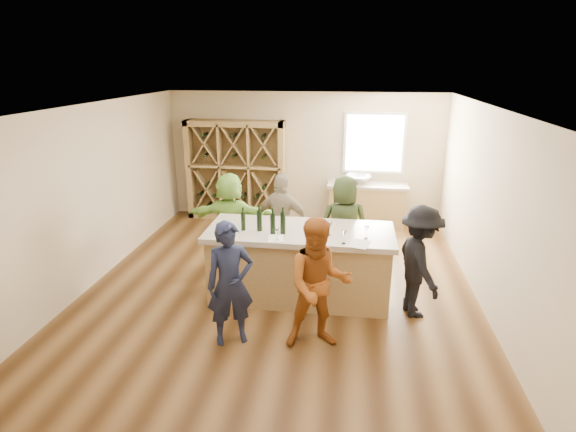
# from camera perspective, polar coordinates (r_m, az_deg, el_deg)

# --- Properties ---
(floor) EXTENTS (6.00, 7.00, 0.10)m
(floor) POSITION_cam_1_polar(r_m,az_deg,el_deg) (7.21, -1.02, -9.53)
(floor) COLOR brown
(floor) RESTS_ON ground
(ceiling) EXTENTS (6.00, 7.00, 0.10)m
(ceiling) POSITION_cam_1_polar(r_m,az_deg,el_deg) (6.36, -1.18, 14.08)
(ceiling) COLOR white
(ceiling) RESTS_ON ground
(wall_back) EXTENTS (6.00, 0.10, 2.80)m
(wall_back) POSITION_cam_1_polar(r_m,az_deg,el_deg) (10.06, 2.11, 7.55)
(wall_back) COLOR #C6B28F
(wall_back) RESTS_ON ground
(wall_front) EXTENTS (6.00, 0.10, 2.80)m
(wall_front) POSITION_cam_1_polar(r_m,az_deg,el_deg) (3.51, -10.62, -16.02)
(wall_front) COLOR #C6B28F
(wall_front) RESTS_ON ground
(wall_left) EXTENTS (0.10, 7.00, 2.80)m
(wall_left) POSITION_cam_1_polar(r_m,az_deg,el_deg) (7.72, -24.08, 2.34)
(wall_left) COLOR #C6B28F
(wall_left) RESTS_ON ground
(wall_right) EXTENTS (0.10, 7.00, 2.80)m
(wall_right) POSITION_cam_1_polar(r_m,az_deg,el_deg) (6.88, 24.89, 0.32)
(wall_right) COLOR #C6B28F
(wall_right) RESTS_ON ground
(window_frame) EXTENTS (1.30, 0.06, 1.30)m
(window_frame) POSITION_cam_1_polar(r_m,az_deg,el_deg) (9.88, 10.89, 9.08)
(window_frame) COLOR white
(window_frame) RESTS_ON wall_back
(window_pane) EXTENTS (1.18, 0.01, 1.18)m
(window_pane) POSITION_cam_1_polar(r_m,az_deg,el_deg) (9.84, 10.90, 9.05)
(window_pane) COLOR white
(window_pane) RESTS_ON wall_back
(wine_rack) EXTENTS (2.20, 0.45, 2.20)m
(wine_rack) POSITION_cam_1_polar(r_m,az_deg,el_deg) (10.11, -6.60, 5.76)
(wine_rack) COLOR #9B7D4A
(wine_rack) RESTS_ON floor
(back_counter_base) EXTENTS (1.60, 0.58, 0.86)m
(back_counter_base) POSITION_cam_1_polar(r_m,az_deg,el_deg) (9.92, 9.91, 1.32)
(back_counter_base) COLOR #9B7D4A
(back_counter_base) RESTS_ON floor
(back_counter_top) EXTENTS (1.70, 0.62, 0.06)m
(back_counter_top) POSITION_cam_1_polar(r_m,az_deg,el_deg) (9.79, 10.06, 3.88)
(back_counter_top) COLOR #AFA38F
(back_counter_top) RESTS_ON back_counter_base
(sink) EXTENTS (0.54, 0.54, 0.19)m
(sink) POSITION_cam_1_polar(r_m,az_deg,el_deg) (9.75, 8.92, 4.64)
(sink) COLOR silver
(sink) RESTS_ON back_counter_top
(faucet) EXTENTS (0.02, 0.02, 0.30)m
(faucet) POSITION_cam_1_polar(r_m,az_deg,el_deg) (9.91, 8.93, 5.21)
(faucet) COLOR silver
(faucet) RESTS_ON back_counter_top
(tasting_counter_base) EXTENTS (2.60, 1.00, 1.00)m
(tasting_counter_base) POSITION_cam_1_polar(r_m,az_deg,el_deg) (6.76, 1.50, -6.35)
(tasting_counter_base) COLOR #9B7D4A
(tasting_counter_base) RESTS_ON floor
(tasting_counter_top) EXTENTS (2.72, 1.12, 0.08)m
(tasting_counter_top) POSITION_cam_1_polar(r_m,az_deg,el_deg) (6.55, 1.54, -2.08)
(tasting_counter_top) COLOR #AFA38F
(tasting_counter_top) RESTS_ON tasting_counter_base
(wine_bottle_a) EXTENTS (0.08, 0.08, 0.26)m
(wine_bottle_a) POSITION_cam_1_polar(r_m,az_deg,el_deg) (6.51, -5.71, -0.69)
(wine_bottle_a) COLOR black
(wine_bottle_a) RESTS_ON tasting_counter_top
(wine_bottle_c) EXTENTS (0.09, 0.09, 0.31)m
(wine_bottle_c) POSITION_cam_1_polar(r_m,az_deg,el_deg) (6.46, -3.65, -0.59)
(wine_bottle_c) COLOR black
(wine_bottle_c) RESTS_ON tasting_counter_top
(wine_bottle_d) EXTENTS (0.09, 0.09, 0.29)m
(wine_bottle_d) POSITION_cam_1_polar(r_m,az_deg,el_deg) (6.34, -1.95, -1.01)
(wine_bottle_d) COLOR black
(wine_bottle_d) RESTS_ON tasting_counter_top
(wine_bottle_e) EXTENTS (0.10, 0.10, 0.31)m
(wine_bottle_e) POSITION_cam_1_polar(r_m,az_deg,el_deg) (6.34, -0.65, -0.91)
(wine_bottle_e) COLOR black
(wine_bottle_e) RESTS_ON tasting_counter_top
(wine_glass_a) EXTENTS (0.07, 0.07, 0.16)m
(wine_glass_a) POSITION_cam_1_polar(r_m,az_deg,el_deg) (6.12, -1.39, -2.39)
(wine_glass_a) COLOR white
(wine_glass_a) RESTS_ON tasting_counter_top
(wine_glass_b) EXTENTS (0.08, 0.08, 0.18)m
(wine_glass_b) POSITION_cam_1_polar(r_m,az_deg,el_deg) (6.07, 3.10, -2.52)
(wine_glass_b) COLOR white
(wine_glass_b) RESTS_ON tasting_counter_top
(wine_glass_c) EXTENTS (0.09, 0.09, 0.20)m
(wine_glass_c) POSITION_cam_1_polar(r_m,az_deg,el_deg) (6.05, 7.12, -2.61)
(wine_glass_c) COLOR white
(wine_glass_c) RESTS_ON tasting_counter_top
(wine_glass_d) EXTENTS (0.10, 0.10, 0.20)m
(wine_glass_d) POSITION_cam_1_polar(r_m,az_deg,el_deg) (6.33, 5.31, -1.57)
(wine_glass_d) COLOR white
(wine_glass_d) RESTS_ON tasting_counter_top
(wine_glass_e) EXTENTS (0.08, 0.08, 0.18)m
(wine_glass_e) POSITION_cam_1_polar(r_m,az_deg,el_deg) (6.27, 9.91, -2.08)
(wine_glass_e) COLOR white
(wine_glass_e) RESTS_ON tasting_counter_top
(tasting_menu_a) EXTENTS (0.25, 0.31, 0.00)m
(tasting_menu_a) POSITION_cam_1_polar(r_m,az_deg,el_deg) (6.23, -1.57, -2.82)
(tasting_menu_a) COLOR white
(tasting_menu_a) RESTS_ON tasting_counter_top
(tasting_menu_b) EXTENTS (0.24, 0.32, 0.00)m
(tasting_menu_b) POSITION_cam_1_polar(r_m,az_deg,el_deg) (6.16, 3.64, -3.09)
(tasting_menu_b) COLOR white
(tasting_menu_b) RESTS_ON tasting_counter_top
(tasting_menu_c) EXTENTS (0.31, 0.37, 0.00)m
(tasting_menu_c) POSITION_cam_1_polar(r_m,az_deg,el_deg) (6.11, 9.13, -3.51)
(tasting_menu_c) COLOR white
(tasting_menu_c) RESTS_ON tasting_counter_top
(person_near_left) EXTENTS (0.71, 0.63, 1.61)m
(person_near_left) POSITION_cam_1_polar(r_m,az_deg,el_deg) (5.63, -7.35, -8.56)
(person_near_left) COLOR #191E38
(person_near_left) RESTS_ON floor
(person_near_right) EXTENTS (0.89, 0.61, 1.68)m
(person_near_right) POSITION_cam_1_polar(r_m,az_deg,el_deg) (5.51, 3.98, -8.68)
(person_near_right) COLOR #994C19
(person_near_right) RESTS_ON floor
(person_server) EXTENTS (0.73, 1.12, 1.60)m
(person_server) POSITION_cam_1_polar(r_m,az_deg,el_deg) (6.43, 16.31, -5.62)
(person_server) COLOR black
(person_server) RESTS_ON floor
(person_far_mid) EXTENTS (1.07, 0.71, 1.67)m
(person_far_mid) POSITION_cam_1_polar(r_m,az_deg,el_deg) (7.56, -0.71, -0.77)
(person_far_mid) COLOR gray
(person_far_mid) RESTS_ON floor
(person_far_right) EXTENTS (0.89, 0.65, 1.68)m
(person_far_right) POSITION_cam_1_polar(r_m,az_deg,el_deg) (7.44, 7.11, -1.23)
(person_far_right) COLOR #263319
(person_far_right) RESTS_ON floor
(person_far_left) EXTENTS (1.55, 0.64, 1.64)m
(person_far_left) POSITION_cam_1_polar(r_m,az_deg,el_deg) (7.84, -7.32, -0.34)
(person_far_left) COLOR #8CC64C
(person_far_left) RESTS_ON floor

